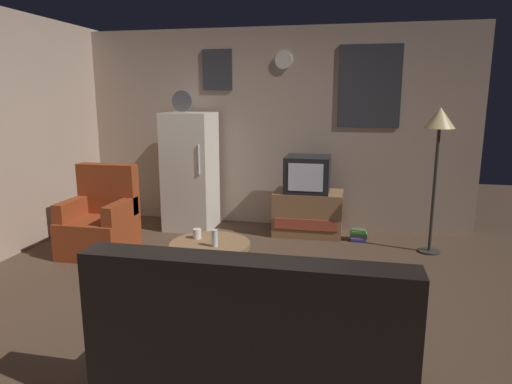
% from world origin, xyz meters
% --- Properties ---
extents(ground_plane, '(12.00, 12.00, 0.00)m').
position_xyz_m(ground_plane, '(0.00, 0.00, 0.00)').
color(ground_plane, '#4C3828').
extents(wall_with_art, '(5.20, 0.12, 2.56)m').
position_xyz_m(wall_with_art, '(0.01, 2.45, 1.29)').
color(wall_with_art, tan).
rests_on(wall_with_art, ground_plane).
extents(fridge, '(0.60, 0.62, 1.77)m').
position_xyz_m(fridge, '(-0.97, 1.98, 0.75)').
color(fridge, silver).
rests_on(fridge, ground_plane).
extents(tv_stand, '(0.84, 0.53, 0.54)m').
position_xyz_m(tv_stand, '(0.56, 2.01, 0.27)').
color(tv_stand, '#8E6642').
rests_on(tv_stand, ground_plane).
extents(crt_tv, '(0.54, 0.51, 0.44)m').
position_xyz_m(crt_tv, '(0.54, 2.01, 0.76)').
color(crt_tv, black).
rests_on(crt_tv, tv_stand).
extents(standing_lamp, '(0.32, 0.32, 1.59)m').
position_xyz_m(standing_lamp, '(1.95, 1.60, 1.36)').
color(standing_lamp, '#332D28').
rests_on(standing_lamp, ground_plane).
extents(coffee_table, '(0.72, 0.72, 0.42)m').
position_xyz_m(coffee_table, '(-0.15, 0.18, 0.21)').
color(coffee_table, '#8E6642').
rests_on(coffee_table, ground_plane).
extents(wine_glass, '(0.05, 0.05, 0.15)m').
position_xyz_m(wine_glass, '(-0.07, 0.10, 0.50)').
color(wine_glass, silver).
rests_on(wine_glass, coffee_table).
extents(mug_ceramic_white, '(0.08, 0.08, 0.09)m').
position_xyz_m(mug_ceramic_white, '(-0.30, 0.28, 0.47)').
color(mug_ceramic_white, silver).
rests_on(mug_ceramic_white, coffee_table).
extents(armchair, '(0.68, 0.68, 0.96)m').
position_xyz_m(armchair, '(-1.62, 0.86, 0.34)').
color(armchair, maroon).
rests_on(armchair, ground_plane).
extents(couch, '(1.70, 0.80, 0.92)m').
position_xyz_m(couch, '(0.56, -1.22, 0.31)').
color(couch, black).
rests_on(couch, ground_plane).
extents(book_stack, '(0.20, 0.18, 0.13)m').
position_xyz_m(book_stack, '(1.18, 1.86, 0.07)').
color(book_stack, '#3E62AB').
rests_on(book_stack, ground_plane).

